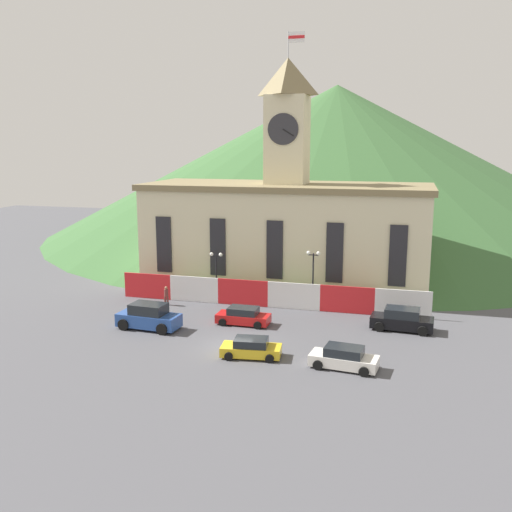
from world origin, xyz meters
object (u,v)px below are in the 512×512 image
at_px(car_blue_van, 149,317).
at_px(car_white_taxi, 344,358).
at_px(car_black_suv, 402,320).
at_px(car_red_sedan, 243,316).
at_px(pedestrian, 166,295).
at_px(street_lamp_center, 313,267).
at_px(car_yellow_coupe, 251,348).
at_px(street_lamp_far_right, 216,265).

bearing_deg(car_blue_van, car_white_taxi, -10.55).
bearing_deg(car_blue_van, car_black_suv, 18.23).
bearing_deg(car_red_sedan, pedestrian, -22.84).
bearing_deg(car_white_taxi, car_blue_van, -8.21).
distance_m(car_blue_van, pedestrian, 6.98).
xyz_separation_m(street_lamp_center, car_white_taxi, (4.38, -13.66, -3.11)).
height_order(car_yellow_coupe, car_red_sedan, car_red_sedan).
bearing_deg(car_black_suv, car_white_taxi, -107.51).
relative_size(car_blue_van, car_black_suv, 1.04).
relative_size(car_red_sedan, pedestrian, 2.51).
relative_size(street_lamp_far_right, car_yellow_coupe, 1.07).
bearing_deg(pedestrian, car_blue_van, 177.02).
height_order(street_lamp_far_right, car_blue_van, street_lamp_far_right).
bearing_deg(car_blue_van, car_red_sedan, 27.84).
bearing_deg(car_white_taxi, street_lamp_center, -65.82).
relative_size(street_lamp_center, pedestrian, 2.99).
relative_size(car_red_sedan, car_black_suv, 0.88).
distance_m(car_yellow_coupe, pedestrian, 15.40).
distance_m(car_white_taxi, car_black_suv, 9.90).
height_order(car_blue_van, car_red_sedan, car_blue_van).
bearing_deg(street_lamp_center, car_blue_van, -141.35).
relative_size(car_blue_van, car_white_taxi, 1.12).
relative_size(street_lamp_far_right, street_lamp_center, 0.89).
bearing_deg(car_yellow_coupe, pedestrian, 129.67).
bearing_deg(pedestrian, car_yellow_coupe, -148.93).
bearing_deg(street_lamp_far_right, car_red_sedan, -54.64).
distance_m(car_blue_van, car_black_suv, 20.42).
bearing_deg(car_red_sedan, street_lamp_center, -126.22).
xyz_separation_m(car_blue_van, car_red_sedan, (7.05, 3.11, -0.29)).
height_order(car_yellow_coupe, car_blue_van, car_blue_van).
bearing_deg(street_lamp_far_right, car_black_suv, -14.44).
relative_size(street_lamp_far_right, car_red_sedan, 1.06).
bearing_deg(car_black_suv, car_blue_van, -161.94).
bearing_deg(street_lamp_center, pedestrian, -168.85).
xyz_separation_m(car_red_sedan, pedestrian, (-8.53, 3.71, 0.29)).
distance_m(street_lamp_far_right, car_blue_van, 10.09).
distance_m(street_lamp_far_right, car_red_sedan, 8.24).
xyz_separation_m(street_lamp_far_right, car_yellow_coupe, (7.09, -13.26, -2.80)).
xyz_separation_m(car_yellow_coupe, car_red_sedan, (-2.60, 6.93, 0.05)).
bearing_deg(car_yellow_coupe, car_blue_van, 151.79).
distance_m(street_lamp_center, car_white_taxi, 14.68).
relative_size(street_lamp_center, car_yellow_coupe, 1.20).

